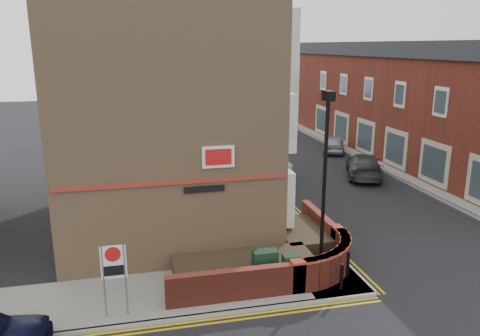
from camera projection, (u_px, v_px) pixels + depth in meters
The scene contains 27 objects.
ground at pixel (286, 307), 14.29m from camera, with size 120.00×120.00×0.00m, color black.
pavement_corner at pixel (167, 294), 14.92m from camera, with size 13.00×3.00×0.12m, color gray.
pavement_main at pixel (236, 170), 29.78m from camera, with size 2.00×32.00×0.12m, color gray.
pavement_far at pixel (417, 172), 29.37m from camera, with size 4.00×40.00×0.12m, color gray.
kerb_side at pixel (171, 320), 13.51m from camera, with size 13.00×0.15×0.12m, color gray.
kerb_main_near at pixel (251, 169), 30.00m from camera, with size 0.15×32.00×0.12m, color gray.
kerb_main_far at pixel (388, 173), 28.93m from camera, with size 0.15×40.00×0.12m, color gray.
yellow_lines_side at pixel (172, 327), 13.29m from camera, with size 13.00×0.28×0.01m, color gold.
yellow_lines_main at pixel (255, 169), 30.07m from camera, with size 0.28×32.00×0.01m, color gold.
corner_building at pixel (164, 83), 19.62m from camera, with size 8.95×10.40×13.60m.
garden_wall at pixel (263, 270), 16.65m from camera, with size 6.80×6.00×1.20m, color maroon, non-canonical shape.
lamppost at pixel (324, 188), 14.92m from camera, with size 0.25×0.50×6.30m.
utility_cabinet_large at pixel (265, 268), 15.27m from camera, with size 0.80×0.45×1.20m, color #16321F.
utility_cabinet_small at pixel (291, 270), 15.17m from camera, with size 0.55×0.40×1.10m, color #16321F.
bollard_near at pixel (342, 277), 14.96m from camera, with size 0.11×0.11×0.90m, color black.
bollard_far at pixel (348, 264), 15.85m from camera, with size 0.11×0.11×0.90m, color black.
zone_sign at pixel (114, 268), 13.25m from camera, with size 0.72×0.07×2.20m.
far_terrace at pixel (408, 100), 32.45m from camera, with size 5.40×30.40×8.00m.
far_terrace_cream at pixel (302, 79), 52.23m from camera, with size 5.40×12.40×8.00m.
tree_near at pixel (243, 100), 26.76m from camera, with size 3.64×3.65×6.70m.
tree_mid at pixel (218, 81), 34.17m from camera, with size 4.03×4.03×7.42m.
tree_far at pixel (201, 78), 41.78m from camera, with size 3.81×3.81×7.00m.
traffic_light_assembly at pixel (216, 109), 37.65m from camera, with size 0.20×0.16×4.20m.
silver_car_near at pixel (263, 161), 29.22m from camera, with size 1.53×4.39×1.45m, color #AFB2B7.
red_car_main at pixel (246, 144), 34.36m from camera, with size 2.31×5.00×1.39m, color maroon.
grey_car_far at pixel (364, 165), 28.33m from camera, with size 1.96×4.82×1.40m, color #333539.
silver_car_far at pixel (334, 144), 34.84m from camera, with size 1.50×3.72×1.27m, color #94959B.
Camera 1 is at (-4.25, -12.09, 7.76)m, focal length 35.00 mm.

